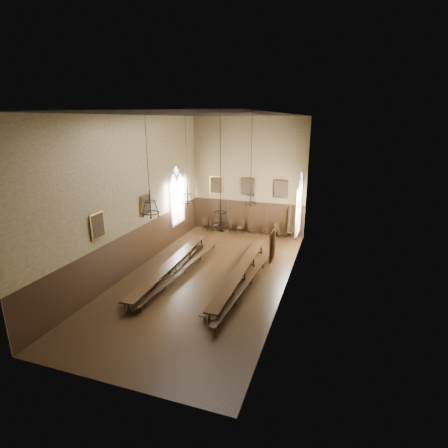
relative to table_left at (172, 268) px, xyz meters
The scene contains 34 objects.
floor 2.12m from the table_left, ahead, with size 9.00×18.00×0.02m, color black.
ceiling 8.87m from the table_left, ahead, with size 9.00×18.00×0.02m, color black.
wall_back 10.32m from the table_left, 77.39° to the left, with size 9.00×0.02×9.00m, color #8A7755.
wall_front 9.91m from the table_left, 76.76° to the right, with size 9.00×0.02×9.00m, color #8A7755.
wall_left 4.79m from the table_left, behind, with size 0.02×18.00×9.00m, color #8A7755.
wall_right 7.76m from the table_left, ahead, with size 0.02×18.00×9.00m, color #8A7755.
wainscot_panelling 2.25m from the table_left, ahead, with size 9.00×18.00×2.50m, color black, non-canonical shape.
table_left is the anchor object (origin of this frame).
table_right 4.09m from the table_left, ahead, with size 0.81×9.87×0.77m.
bench_left_outer 0.59m from the table_left, behind, with size 0.51×9.04×0.41m.
bench_left_inner 0.73m from the table_left, 15.77° to the left, with size 0.70×9.88×0.44m.
bench_right_inner 3.54m from the table_left, ahead, with size 0.56×9.82×0.44m.
bench_right_outer 4.72m from the table_left, ahead, with size 0.95×10.54×0.47m.
chair_0 8.83m from the table_left, 99.22° to the left, with size 0.54×0.54×0.95m.
chair_1 8.82m from the table_left, 92.99° to the left, with size 0.40×0.40×0.89m.
chair_2 8.79m from the table_left, 85.93° to the left, with size 0.44×0.44×0.91m.
chair_3 8.89m from the table_left, 79.20° to the left, with size 0.49×0.49×1.02m.
chair_4 9.18m from the table_left, 74.38° to the left, with size 0.46×0.46×0.91m.
chair_5 9.49m from the table_left, 67.42° to the left, with size 0.42×0.42×0.92m.
chair_6 9.88m from the table_left, 62.57° to the left, with size 0.56×0.56×1.03m.
chair_7 10.37m from the table_left, 57.72° to the left, with size 0.45×0.45×0.97m.
chandelier_back_left 4.57m from the table_left, 91.91° to the left, with size 0.80×0.80×5.38m.
chandelier_back_right 6.23m from the table_left, 33.89° to the left, with size 0.75×0.75×5.12m.
chandelier_front_left 4.94m from the table_left, 84.44° to the right, with size 0.89×0.89×4.78m.
chandelier_front_right 6.05m from the table_left, 32.10° to the right, with size 0.94×0.94×5.08m.
portrait_back_0 9.70m from the table_left, 93.35° to the left, with size 1.10×0.12×1.40m.
portrait_back_1 9.91m from the table_left, 77.22° to the left, with size 1.10×0.12×1.40m.
portrait_back_2 10.76m from the table_left, 62.87° to the left, with size 1.10×0.12×1.40m.
portrait_left_0 4.22m from the table_left, 152.05° to the left, with size 0.12×1.00×1.30m.
portrait_left_1 5.20m from the table_left, 125.26° to the right, with size 0.12×1.00×1.30m.
portrait_right_0 7.35m from the table_left, 10.78° to the left, with size 0.12×1.00×1.30m.
portrait_right_1 7.95m from the table_left, 26.91° to the right, with size 0.12×1.00×1.30m.
window_right 9.17m from the table_left, 41.40° to the left, with size 0.20×2.20×4.60m, color white, non-canonical shape.
window_left 6.89m from the table_left, 112.42° to the left, with size 0.20×2.20×4.60m, color white, non-canonical shape.
Camera 1 is at (6.84, -17.16, 8.76)m, focal length 28.00 mm.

